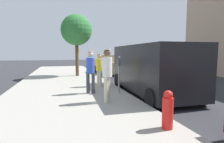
{
  "coord_description": "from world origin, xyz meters",
  "views": [
    {
      "loc": [
        3.69,
        7.14,
        1.83
      ],
      "look_at": [
        1.65,
        0.03,
        1.05
      ],
      "focal_mm": 28.85,
      "sensor_mm": 36.0,
      "label": 1
    }
  ],
  "objects": [
    {
      "name": "parked_van",
      "position": [
        -0.15,
        -0.01,
        1.15
      ],
      "size": [
        2.3,
        5.27,
        2.15
      ],
      "color": "black",
      "rests_on": "ground"
    },
    {
      "name": "sidewalk_slab",
      "position": [
        3.5,
        0.0,
        0.07
      ],
      "size": [
        5.0,
        32.0,
        0.15
      ],
      "primitive_type": "cube",
      "color": "#9E998E",
      "rests_on": "ground"
    },
    {
      "name": "pedestrian_in_white",
      "position": [
        2.19,
        1.31,
        1.2
      ],
      "size": [
        0.34,
        0.34,
        1.81
      ],
      "color": "beige",
      "rests_on": "sidewalk_slab"
    },
    {
      "name": "ground_plane",
      "position": [
        0.0,
        0.0,
        0.0
      ],
      "size": [
        80.0,
        80.0,
        0.0
      ],
      "primitive_type": "plane",
      "color": "#2D2D33"
    },
    {
      "name": "parked_sedan_behind",
      "position": [
        -0.32,
        -7.91,
        0.75
      ],
      "size": [
        2.09,
        4.47,
        1.65
      ],
      "color": "tan",
      "rests_on": "ground"
    },
    {
      "name": "street_tree",
      "position": [
        2.53,
        -6.11,
        3.42
      ],
      "size": [
        2.21,
        2.21,
        4.4
      ],
      "color": "brown",
      "rests_on": "sidewalk_slab"
    },
    {
      "name": "pedestrian_in_blue",
      "position": [
        2.51,
        -0.18,
        1.16
      ],
      "size": [
        0.36,
        0.34,
        1.75
      ],
      "color": "#383D47",
      "rests_on": "sidewalk_slab"
    },
    {
      "name": "pedestrian_in_yellow",
      "position": [
        1.85,
        -1.6,
        1.08
      ],
      "size": [
        0.34,
        0.35,
        1.63
      ],
      "color": "beige",
      "rests_on": "sidewalk_slab"
    },
    {
      "name": "parking_meter_near",
      "position": [
        1.35,
        0.03,
        1.18
      ],
      "size": [
        0.14,
        0.18,
        1.52
      ],
      "color": "gray",
      "rests_on": "sidewalk_slab"
    },
    {
      "name": "fire_hydrant",
      "position": [
        1.45,
        3.79,
        0.57
      ],
      "size": [
        0.24,
        0.24,
        0.86
      ],
      "color": "red",
      "rests_on": "sidewalk_slab"
    }
  ]
}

